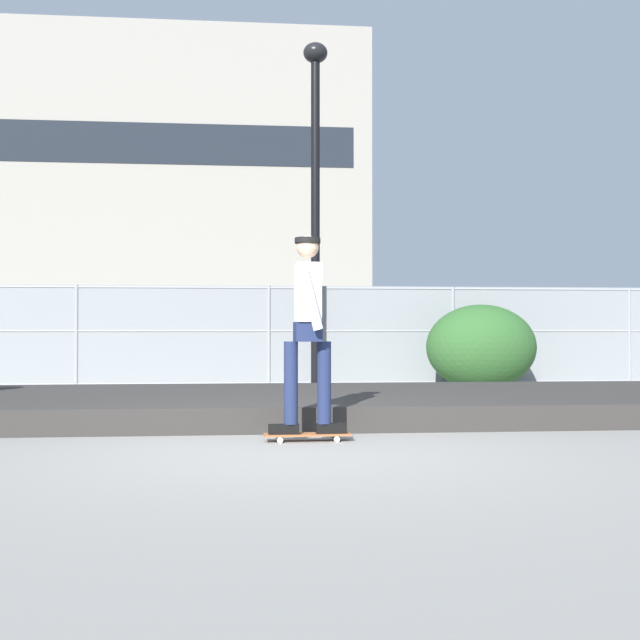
# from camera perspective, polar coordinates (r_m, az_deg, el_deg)

# --- Properties ---
(ground_plane) EXTENTS (120.00, 120.00, 0.00)m
(ground_plane) POSITION_cam_1_polar(r_m,az_deg,el_deg) (6.67, -2.16, -9.57)
(ground_plane) COLOR gray
(gravel_berm) EXTENTS (14.23, 3.57, 0.26)m
(gravel_berm) POSITION_cam_1_polar(r_m,az_deg,el_deg) (9.39, -3.06, -6.22)
(gravel_berm) COLOR #33302D
(gravel_berm) RESTS_ON ground_plane
(skateboard) EXTENTS (0.81, 0.23, 0.07)m
(skateboard) POSITION_cam_1_polar(r_m,az_deg,el_deg) (7.17, -0.93, -8.51)
(skateboard) COLOR #9E5B33
(skateboard) RESTS_ON ground_plane
(skater) EXTENTS (0.72, 0.59, 1.83)m
(skater) POSITION_cam_1_polar(r_m,az_deg,el_deg) (7.10, -0.93, 0.01)
(skater) COLOR black
(skater) RESTS_ON skateboard
(chain_fence) EXTENTS (20.80, 0.06, 1.85)m
(chain_fence) POSITION_cam_1_polar(r_m,az_deg,el_deg) (14.18, -3.80, -1.16)
(chain_fence) COLOR gray
(chain_fence) RESTS_ON ground_plane
(street_lamp) EXTENTS (0.44, 0.44, 6.24)m
(street_lamp) POSITION_cam_1_polar(r_m,az_deg,el_deg) (14.16, -0.34, 11.03)
(street_lamp) COLOR black
(street_lamp) RESTS_ON ground_plane
(parked_car_near) EXTENTS (4.40, 1.96, 1.66)m
(parked_car_near) POSITION_cam_1_polar(r_m,az_deg,el_deg) (17.02, -18.78, -1.38)
(parked_car_near) COLOR #566B4C
(parked_car_near) RESTS_ON ground_plane
(library_building) EXTENTS (29.58, 15.30, 20.04)m
(library_building) POSITION_cam_1_polar(r_m,az_deg,el_deg) (56.11, -12.67, 8.43)
(library_building) COLOR gray
(library_building) RESTS_ON ground_plane
(shrub_left) EXTENTS (1.91, 1.56, 1.48)m
(shrub_left) POSITION_cam_1_polar(r_m,az_deg,el_deg) (13.64, 11.83, -1.97)
(shrub_left) COLOR #2D5B28
(shrub_left) RESTS_ON ground_plane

